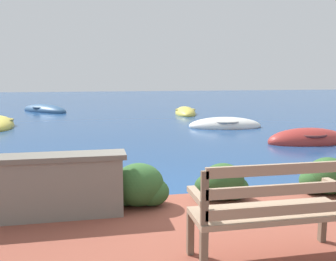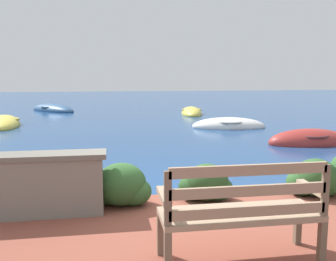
# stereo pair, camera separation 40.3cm
# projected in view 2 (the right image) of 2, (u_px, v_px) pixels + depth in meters

# --- Properties ---
(ground_plane) EXTENTS (80.00, 80.00, 0.00)m
(ground_plane) POSITION_uv_depth(u_px,v_px,m) (174.00, 209.00, 5.28)
(ground_plane) COLOR navy
(park_bench) EXTENTS (1.43, 0.48, 0.93)m
(park_bench) POSITION_uv_depth(u_px,v_px,m) (242.00, 210.00, 3.25)
(park_bench) COLOR brown
(park_bench) RESTS_ON patio_terrace
(stone_wall) EXTENTS (2.00, 0.39, 0.74)m
(stone_wall) POSITION_uv_depth(u_px,v_px,m) (20.00, 185.00, 4.36)
(stone_wall) COLOR slate
(stone_wall) RESTS_ON patio_terrace
(hedge_clump_left) EXTENTS (0.71, 0.51, 0.48)m
(hedge_clump_left) POSITION_uv_depth(u_px,v_px,m) (24.00, 193.00, 4.59)
(hedge_clump_left) COLOR #426B33
(hedge_clump_left) RESTS_ON patio_terrace
(hedge_clump_centre) EXTENTS (0.80, 0.58, 0.55)m
(hedge_clump_centre) POSITION_uv_depth(u_px,v_px,m) (120.00, 187.00, 4.77)
(hedge_clump_centre) COLOR #2D5628
(hedge_clump_centre) RESTS_ON patio_terrace
(hedge_clump_right) EXTENTS (0.72, 0.52, 0.49)m
(hedge_clump_right) POSITION_uv_depth(u_px,v_px,m) (206.00, 184.00, 4.96)
(hedge_clump_right) COLOR #284C23
(hedge_clump_right) RESTS_ON patio_terrace
(hedge_clump_far_right) EXTENTS (0.76, 0.54, 0.51)m
(hedge_clump_far_right) POSITION_uv_depth(u_px,v_px,m) (315.00, 180.00, 5.15)
(hedge_clump_far_right) COLOR #2D5628
(hedge_clump_far_right) RESTS_ON patio_terrace
(rowboat_nearest) EXTENTS (2.36, 1.07, 0.74)m
(rowboat_nearest) POSITION_uv_depth(u_px,v_px,m) (309.00, 142.00, 10.26)
(rowboat_nearest) COLOR #9E2D28
(rowboat_nearest) RESTS_ON ground_plane
(rowboat_mid) EXTENTS (2.77, 1.56, 0.65)m
(rowboat_mid) POSITION_uv_depth(u_px,v_px,m) (229.00, 126.00, 13.46)
(rowboat_mid) COLOR silver
(rowboat_mid) RESTS_ON ground_plane
(rowboat_far) EXTENTS (1.77, 3.32, 0.66)m
(rowboat_far) POSITION_uv_depth(u_px,v_px,m) (3.00, 124.00, 14.01)
(rowboat_far) COLOR #DBC64C
(rowboat_far) RESTS_ON ground_plane
(rowboat_outer) EXTENTS (1.35, 2.77, 0.62)m
(rowboat_outer) POSITION_uv_depth(u_px,v_px,m) (192.00, 113.00, 18.19)
(rowboat_outer) COLOR #DBC64C
(rowboat_outer) RESTS_ON ground_plane
(rowboat_distant) EXTENTS (3.05, 3.31, 0.66)m
(rowboat_distant) POSITION_uv_depth(u_px,v_px,m) (53.00, 110.00, 19.82)
(rowboat_distant) COLOR #2D517A
(rowboat_distant) RESTS_ON ground_plane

